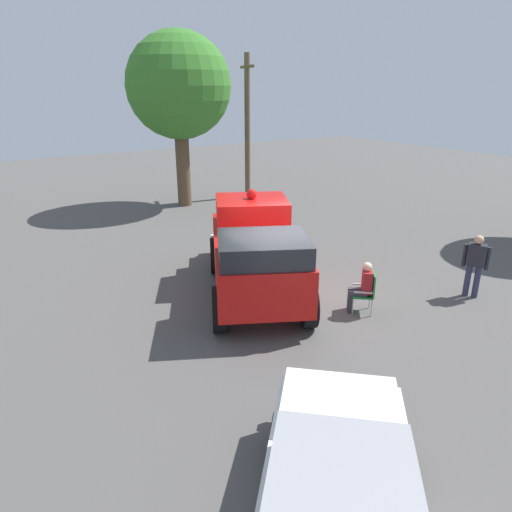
{
  "coord_description": "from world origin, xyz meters",
  "views": [
    {
      "loc": [
        -8.54,
        6.59,
        5.2
      ],
      "look_at": [
        0.72,
        0.49,
        1.1
      ],
      "focal_mm": 32.49,
      "sensor_mm": 36.0,
      "label": 1
    }
  ],
  "objects_px": {
    "oak_tree_left": "(179,87)",
    "classic_hot_rod": "(339,504)",
    "lawn_chair_near_truck": "(368,290)",
    "spectator_standing": "(475,262)",
    "vintage_fire_truck": "(255,249)",
    "utility_pole": "(247,125)",
    "spectator_seated": "(362,285)"
  },
  "relations": [
    {
      "from": "lawn_chair_near_truck",
      "to": "spectator_standing",
      "type": "distance_m",
      "value": 3.08
    },
    {
      "from": "classic_hot_rod",
      "to": "spectator_standing",
      "type": "distance_m",
      "value": 8.49
    },
    {
      "from": "lawn_chair_near_truck",
      "to": "oak_tree_left",
      "type": "height_order",
      "value": "oak_tree_left"
    },
    {
      "from": "vintage_fire_truck",
      "to": "classic_hot_rod",
      "type": "height_order",
      "value": "vintage_fire_truck"
    },
    {
      "from": "spectator_standing",
      "to": "spectator_seated",
      "type": "bearing_deg",
      "value": 72.69
    },
    {
      "from": "lawn_chair_near_truck",
      "to": "utility_pole",
      "type": "relative_size",
      "value": 0.15
    },
    {
      "from": "spectator_seated",
      "to": "utility_pole",
      "type": "xyz_separation_m",
      "value": [
        12.1,
        -4.42,
        2.74
      ]
    },
    {
      "from": "vintage_fire_truck",
      "to": "oak_tree_left",
      "type": "height_order",
      "value": "oak_tree_left"
    },
    {
      "from": "lawn_chair_near_truck",
      "to": "utility_pole",
      "type": "bearing_deg",
      "value": -19.51
    },
    {
      "from": "vintage_fire_truck",
      "to": "classic_hot_rod",
      "type": "relative_size",
      "value": 1.41
    },
    {
      "from": "spectator_seated",
      "to": "oak_tree_left",
      "type": "bearing_deg",
      "value": -4.9
    },
    {
      "from": "oak_tree_left",
      "to": "classic_hot_rod",
      "type": "bearing_deg",
      "value": 160.63
    },
    {
      "from": "vintage_fire_truck",
      "to": "lawn_chair_near_truck",
      "type": "xyz_separation_m",
      "value": [
        -2.48,
        -1.61,
        -0.61
      ]
    },
    {
      "from": "classic_hot_rod",
      "to": "utility_pole",
      "type": "relative_size",
      "value": 0.68
    },
    {
      "from": "spectator_seated",
      "to": "utility_pole",
      "type": "distance_m",
      "value": 13.17
    },
    {
      "from": "spectator_standing",
      "to": "oak_tree_left",
      "type": "distance_m",
      "value": 13.94
    },
    {
      "from": "spectator_standing",
      "to": "oak_tree_left",
      "type": "bearing_deg",
      "value": 8.59
    },
    {
      "from": "vintage_fire_truck",
      "to": "spectator_seated",
      "type": "bearing_deg",
      "value": -147.83
    },
    {
      "from": "utility_pole",
      "to": "vintage_fire_truck",
      "type": "bearing_deg",
      "value": 148.61
    },
    {
      "from": "vintage_fire_truck",
      "to": "oak_tree_left",
      "type": "relative_size",
      "value": 0.85
    },
    {
      "from": "classic_hot_rod",
      "to": "spectator_standing",
      "type": "height_order",
      "value": "spectator_standing"
    },
    {
      "from": "lawn_chair_near_truck",
      "to": "spectator_standing",
      "type": "height_order",
      "value": "spectator_standing"
    },
    {
      "from": "classic_hot_rod",
      "to": "vintage_fire_truck",
      "type": "bearing_deg",
      "value": -25.87
    },
    {
      "from": "oak_tree_left",
      "to": "spectator_seated",
      "type": "bearing_deg",
      "value": 175.1
    },
    {
      "from": "spectator_standing",
      "to": "utility_pole",
      "type": "relative_size",
      "value": 0.25
    },
    {
      "from": "classic_hot_rod",
      "to": "oak_tree_left",
      "type": "distance_m",
      "value": 18.04
    },
    {
      "from": "lawn_chair_near_truck",
      "to": "spectator_seated",
      "type": "relative_size",
      "value": 0.79
    },
    {
      "from": "vintage_fire_truck",
      "to": "spectator_seated",
      "type": "xyz_separation_m",
      "value": [
        -2.39,
        -1.51,
        -0.5
      ]
    },
    {
      "from": "utility_pole",
      "to": "spectator_standing",
      "type": "bearing_deg",
      "value": 173.94
    },
    {
      "from": "vintage_fire_truck",
      "to": "utility_pole",
      "type": "bearing_deg",
      "value": -31.39
    },
    {
      "from": "classic_hot_rod",
      "to": "utility_pole",
      "type": "height_order",
      "value": "utility_pole"
    },
    {
      "from": "classic_hot_rod",
      "to": "oak_tree_left",
      "type": "relative_size",
      "value": 0.6
    }
  ]
}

